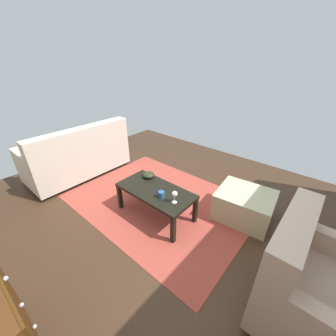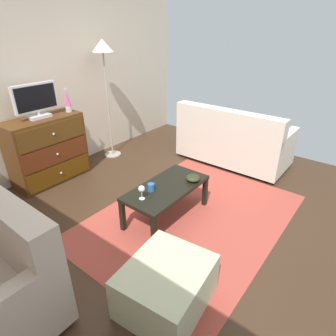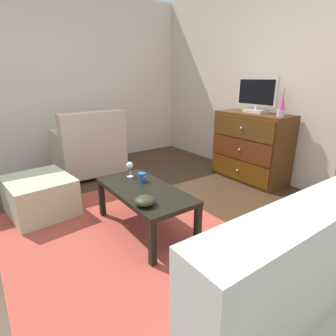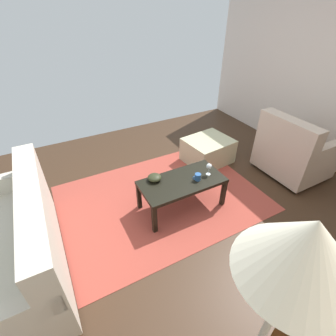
{
  "view_description": "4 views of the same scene",
  "coord_description": "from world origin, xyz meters",
  "px_view_note": "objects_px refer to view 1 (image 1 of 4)",
  "views": [
    {
      "loc": [
        -1.54,
        1.64,
        1.96
      ],
      "look_at": [
        -0.1,
        -0.04,
        0.75
      ],
      "focal_mm": 22.26,
      "sensor_mm": 36.0,
      "label": 1
    },
    {
      "loc": [
        -2.12,
        -1.66,
        2.05
      ],
      "look_at": [
        -0.11,
        -0.09,
        0.75
      ],
      "focal_mm": 30.34,
      "sensor_mm": 36.0,
      "label": 2
    },
    {
      "loc": [
        2.01,
        -1.09,
        1.37
      ],
      "look_at": [
        0.22,
        0.18,
        0.63
      ],
      "focal_mm": 28.89,
      "sensor_mm": 36.0,
      "label": 3
    },
    {
      "loc": [
        1.31,
        2.05,
        2.24
      ],
      "look_at": [
        0.24,
        0.06,
        0.67
      ],
      "focal_mm": 26.31,
      "sensor_mm": 36.0,
      "label": 4
    }
  ],
  "objects_px": {
    "couch_large": "(78,156)",
    "mug": "(161,195)",
    "wine_glass": "(175,194)",
    "ottoman": "(244,205)",
    "bowl_decorative": "(149,175)",
    "armchair": "(314,288)",
    "coffee_table": "(156,193)"
  },
  "relations": [
    {
      "from": "couch_large",
      "to": "mug",
      "type": "bearing_deg",
      "value": -179.7
    },
    {
      "from": "wine_glass",
      "to": "couch_large",
      "type": "height_order",
      "value": "couch_large"
    },
    {
      "from": "couch_large",
      "to": "ottoman",
      "type": "height_order",
      "value": "couch_large"
    },
    {
      "from": "bowl_decorative",
      "to": "couch_large",
      "type": "relative_size",
      "value": 0.1
    },
    {
      "from": "couch_large",
      "to": "armchair",
      "type": "relative_size",
      "value": 1.82
    },
    {
      "from": "mug",
      "to": "couch_large",
      "type": "distance_m",
      "value": 2.0
    },
    {
      "from": "wine_glass",
      "to": "armchair",
      "type": "height_order",
      "value": "armchair"
    },
    {
      "from": "coffee_table",
      "to": "ottoman",
      "type": "height_order",
      "value": "coffee_table"
    },
    {
      "from": "mug",
      "to": "couch_large",
      "type": "relative_size",
      "value": 0.07
    },
    {
      "from": "mug",
      "to": "couch_large",
      "type": "height_order",
      "value": "couch_large"
    },
    {
      "from": "coffee_table",
      "to": "wine_glass",
      "type": "distance_m",
      "value": 0.4
    },
    {
      "from": "coffee_table",
      "to": "bowl_decorative",
      "type": "relative_size",
      "value": 6.13
    },
    {
      "from": "wine_glass",
      "to": "mug",
      "type": "bearing_deg",
      "value": 9.4
    },
    {
      "from": "coffee_table",
      "to": "bowl_decorative",
      "type": "xyz_separation_m",
      "value": [
        0.29,
        -0.17,
        0.09
      ]
    },
    {
      "from": "bowl_decorative",
      "to": "ottoman",
      "type": "relative_size",
      "value": 0.24
    },
    {
      "from": "bowl_decorative",
      "to": "wine_glass",
      "type": "bearing_deg",
      "value": 162.02
    },
    {
      "from": "coffee_table",
      "to": "mug",
      "type": "bearing_deg",
      "value": 156.39
    },
    {
      "from": "armchair",
      "to": "couch_large",
      "type": "bearing_deg",
      "value": -0.81
    },
    {
      "from": "wine_glass",
      "to": "armchair",
      "type": "xyz_separation_m",
      "value": [
        -1.46,
        0.09,
        -0.15
      ]
    },
    {
      "from": "mug",
      "to": "couch_large",
      "type": "xyz_separation_m",
      "value": [
        1.99,
        0.01,
        -0.09
      ]
    },
    {
      "from": "coffee_table",
      "to": "couch_large",
      "type": "height_order",
      "value": "couch_large"
    },
    {
      "from": "mug",
      "to": "armchair",
      "type": "bearing_deg",
      "value": 177.85
    },
    {
      "from": "wine_glass",
      "to": "armchair",
      "type": "distance_m",
      "value": 1.47
    },
    {
      "from": "mug",
      "to": "coffee_table",
      "type": "bearing_deg",
      "value": -23.61
    },
    {
      "from": "couch_large",
      "to": "ottoman",
      "type": "xyz_separation_m",
      "value": [
        -2.75,
        -0.81,
        -0.17
      ]
    },
    {
      "from": "bowl_decorative",
      "to": "couch_large",
      "type": "distance_m",
      "value": 1.55
    },
    {
      "from": "ottoman",
      "to": "wine_glass",
      "type": "bearing_deg",
      "value": 53.52
    },
    {
      "from": "couch_large",
      "to": "armchair",
      "type": "xyz_separation_m",
      "value": [
        -3.63,
        0.05,
        0.02
      ]
    },
    {
      "from": "coffee_table",
      "to": "armchair",
      "type": "xyz_separation_m",
      "value": [
        -1.81,
        0.14,
        0.01
      ]
    },
    {
      "from": "armchair",
      "to": "ottoman",
      "type": "height_order",
      "value": "armchair"
    },
    {
      "from": "wine_glass",
      "to": "bowl_decorative",
      "type": "bearing_deg",
      "value": -17.98
    },
    {
      "from": "coffee_table",
      "to": "ottoman",
      "type": "bearing_deg",
      "value": -141.85
    }
  ]
}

